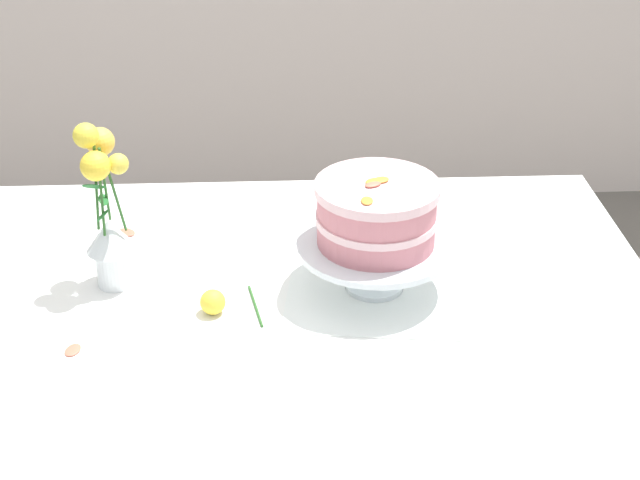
{
  "coord_description": "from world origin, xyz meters",
  "views": [
    {
      "loc": [
        0.0,
        -1.39,
        1.66
      ],
      "look_at": [
        0.07,
        0.01,
        0.86
      ],
      "focal_mm": 50.99,
      "sensor_mm": 36.0,
      "label": 1
    }
  ],
  "objects_px": {
    "cake_stand": "(374,250)",
    "fallen_rose": "(212,302)",
    "flower_vase": "(105,216)",
    "dining_table": "(285,346)",
    "layer_cake": "(375,213)"
  },
  "relations": [
    {
      "from": "layer_cake",
      "to": "cake_stand",
      "type": "bearing_deg",
      "value": 61.52
    },
    {
      "from": "cake_stand",
      "to": "fallen_rose",
      "type": "height_order",
      "value": "cake_stand"
    },
    {
      "from": "fallen_rose",
      "to": "flower_vase",
      "type": "bearing_deg",
      "value": 150.86
    },
    {
      "from": "layer_cake",
      "to": "flower_vase",
      "type": "distance_m",
      "value": 0.49
    },
    {
      "from": "dining_table",
      "to": "cake_stand",
      "type": "distance_m",
      "value": 0.24
    },
    {
      "from": "dining_table",
      "to": "layer_cake",
      "type": "distance_m",
      "value": 0.3
    },
    {
      "from": "layer_cake",
      "to": "flower_vase",
      "type": "height_order",
      "value": "flower_vase"
    },
    {
      "from": "fallen_rose",
      "to": "layer_cake",
      "type": "bearing_deg",
      "value": 12.98
    },
    {
      "from": "cake_stand",
      "to": "layer_cake",
      "type": "bearing_deg",
      "value": -118.48
    },
    {
      "from": "dining_table",
      "to": "fallen_rose",
      "type": "bearing_deg",
      "value": -173.91
    },
    {
      "from": "layer_cake",
      "to": "fallen_rose",
      "type": "distance_m",
      "value": 0.33
    },
    {
      "from": "dining_table",
      "to": "cake_stand",
      "type": "relative_size",
      "value": 4.83
    },
    {
      "from": "flower_vase",
      "to": "fallen_rose",
      "type": "bearing_deg",
      "value": -29.14
    },
    {
      "from": "dining_table",
      "to": "fallen_rose",
      "type": "relative_size",
      "value": 10.66
    },
    {
      "from": "dining_table",
      "to": "fallen_rose",
      "type": "distance_m",
      "value": 0.17
    }
  ]
}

